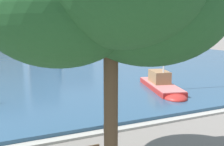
% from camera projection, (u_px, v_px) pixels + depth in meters
% --- Properties ---
extents(harbor_water, '(77.23, 47.82, 0.31)m').
position_uv_depth(harbor_water, '(36.00, 65.00, 34.89)').
color(harbor_water, '#2D5170').
rests_on(harbor_water, ground).
extents(quay_edge_coping, '(77.23, 0.50, 0.12)m').
position_uv_depth(quay_edge_coping, '(107.00, 131.00, 13.19)').
color(quay_edge_coping, '#ADA89E').
rests_on(quay_edge_coping, ground).
extents(sailboat_red, '(3.41, 7.04, 7.58)m').
position_uv_depth(sailboat_red, '(163.00, 87.00, 20.65)').
color(sailboat_red, red).
rests_on(sailboat_red, ground).
extents(shade_tree, '(7.56, 6.69, 7.86)m').
position_uv_depth(shade_tree, '(110.00, 4.00, 7.84)').
color(shade_tree, brown).
rests_on(shade_tree, ground).
extents(mooring_bollard, '(0.24, 0.24, 0.50)m').
position_uv_depth(mooring_bollard, '(106.00, 129.00, 12.99)').
color(mooring_bollard, '#232326').
rests_on(mooring_bollard, ground).
extents(townhouse_end_terrace, '(6.66, 5.61, 13.68)m').
position_uv_depth(townhouse_end_terrace, '(41.00, 20.00, 61.79)').
color(townhouse_end_terrace, gray).
rests_on(townhouse_end_terrace, ground).
extents(townhouse_narrow_midrow, '(7.67, 7.84, 9.31)m').
position_uv_depth(townhouse_narrow_midrow, '(73.00, 29.00, 64.59)').
color(townhouse_narrow_midrow, beige).
rests_on(townhouse_narrow_midrow, ground).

